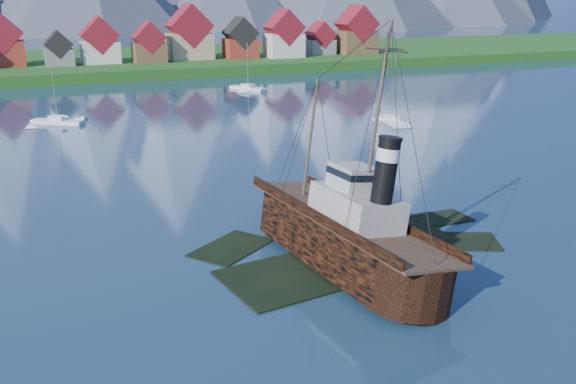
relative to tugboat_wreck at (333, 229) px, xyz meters
name	(u,v)px	position (x,y,z in m)	size (l,w,h in m)	color
ground	(342,256)	(1.00, -0.02, -2.92)	(1400.00, 1400.00, 0.00)	#1A3249
shoal	(347,249)	(2.77, 2.13, -3.26)	(31.71, 21.24, 1.14)	black
shore_bank	(102,67)	(1.00, 169.98, -2.92)	(600.00, 80.00, 3.20)	#1B4614
seawall	(120,82)	(1.00, 131.98, -2.92)	(600.00, 2.50, 2.00)	#3F3D38
tugboat_wreck	(333,229)	(0.00, 0.00, 0.00)	(6.79, 29.25, 23.18)	black
sailboat_c	(58,122)	(-19.14, 76.88, -2.63)	(9.68, 7.56, 12.83)	white
sailboat_d	(392,122)	(39.25, 52.95, -2.63)	(4.04, 9.60, 12.72)	white
sailboat_e	(248,89)	(28.44, 103.96, -2.65)	(7.48, 10.48, 12.24)	white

